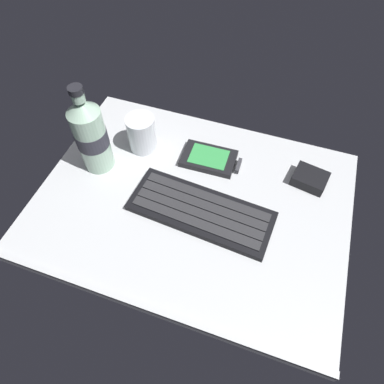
{
  "coord_description": "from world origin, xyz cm",
  "views": [
    {
      "loc": [
        12.98,
        -37.53,
        59.27
      ],
      "look_at": [
        0.0,
        0.0,
        3.0
      ],
      "focal_mm": 31.95,
      "sensor_mm": 36.0,
      "label": 1
    }
  ],
  "objects_px": {
    "juice_cup": "(142,134)",
    "charger_block": "(310,179)",
    "water_bottle": "(91,135)",
    "keyboard": "(201,211)",
    "handheld_device": "(211,159)"
  },
  "relations": [
    {
      "from": "juice_cup",
      "to": "charger_block",
      "type": "distance_m",
      "value": 0.38
    },
    {
      "from": "juice_cup",
      "to": "water_bottle",
      "type": "distance_m",
      "value": 0.12
    },
    {
      "from": "keyboard",
      "to": "water_bottle",
      "type": "xyz_separation_m",
      "value": [
        -0.26,
        0.05,
        0.08
      ]
    },
    {
      "from": "handheld_device",
      "to": "charger_block",
      "type": "relative_size",
      "value": 1.85
    },
    {
      "from": "water_bottle",
      "to": "charger_block",
      "type": "relative_size",
      "value": 2.97
    },
    {
      "from": "handheld_device",
      "to": "juice_cup",
      "type": "distance_m",
      "value": 0.17
    },
    {
      "from": "handheld_device",
      "to": "water_bottle",
      "type": "xyz_separation_m",
      "value": [
        -0.24,
        -0.09,
        0.08
      ]
    },
    {
      "from": "handheld_device",
      "to": "charger_block",
      "type": "distance_m",
      "value": 0.22
    },
    {
      "from": "handheld_device",
      "to": "juice_cup",
      "type": "relative_size",
      "value": 1.52
    },
    {
      "from": "juice_cup",
      "to": "water_bottle",
      "type": "height_order",
      "value": "water_bottle"
    },
    {
      "from": "keyboard",
      "to": "charger_block",
      "type": "bearing_deg",
      "value": 37.72
    },
    {
      "from": "water_bottle",
      "to": "juice_cup",
      "type": "bearing_deg",
      "value": 47.91
    },
    {
      "from": "keyboard",
      "to": "juice_cup",
      "type": "xyz_separation_m",
      "value": [
        -0.18,
        0.13,
        0.03
      ]
    },
    {
      "from": "handheld_device",
      "to": "water_bottle",
      "type": "distance_m",
      "value": 0.26
    },
    {
      "from": "handheld_device",
      "to": "water_bottle",
      "type": "relative_size",
      "value": 0.62
    }
  ]
}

